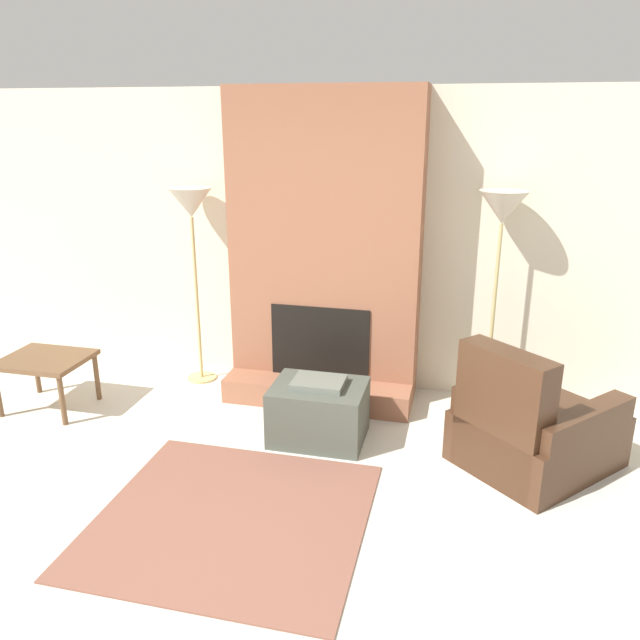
% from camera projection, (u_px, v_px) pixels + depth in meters
% --- Properties ---
extents(ground_plane, '(24.00, 24.00, 0.00)m').
position_uv_depth(ground_plane, '(198.00, 617.00, 3.10)').
color(ground_plane, beige).
extents(wall_back, '(7.48, 0.06, 2.60)m').
position_uv_depth(wall_back, '(331.00, 243.00, 5.48)').
color(wall_back, beige).
rests_on(wall_back, ground_plane).
extents(fireplace, '(1.61, 0.70, 2.60)m').
position_uv_depth(fireplace, '(325.00, 257.00, 5.27)').
color(fireplace, '#935B42').
rests_on(fireplace, ground_plane).
extents(ottoman, '(0.70, 0.54, 0.49)m').
position_uv_depth(ottoman, '(319.00, 411.00, 4.74)').
color(ottoman, '#474C42').
rests_on(ottoman, ground_plane).
extents(armchair, '(1.30, 1.31, 0.94)m').
position_uv_depth(armchair, '(530.00, 431.00, 4.35)').
color(armchair, '#422819').
rests_on(armchair, ground_plane).
extents(side_table, '(0.68, 0.57, 0.46)m').
position_uv_depth(side_table, '(46.00, 364.00, 5.19)').
color(side_table, brown).
rests_on(side_table, ground_plane).
extents(floor_lamp_left, '(0.38, 0.38, 1.78)m').
position_uv_depth(floor_lamp_left, '(191.00, 213.00, 5.40)').
color(floor_lamp_left, tan).
rests_on(floor_lamp_left, ground_plane).
extents(floor_lamp_right, '(0.38, 0.38, 1.82)m').
position_uv_depth(floor_lamp_right, '(502.00, 219.00, 4.81)').
color(floor_lamp_right, tan).
rests_on(floor_lamp_right, ground_plane).
extents(area_rug, '(1.64, 1.56, 0.01)m').
position_uv_depth(area_rug, '(232.00, 517.00, 3.85)').
color(area_rug, brown).
rests_on(area_rug, ground_plane).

